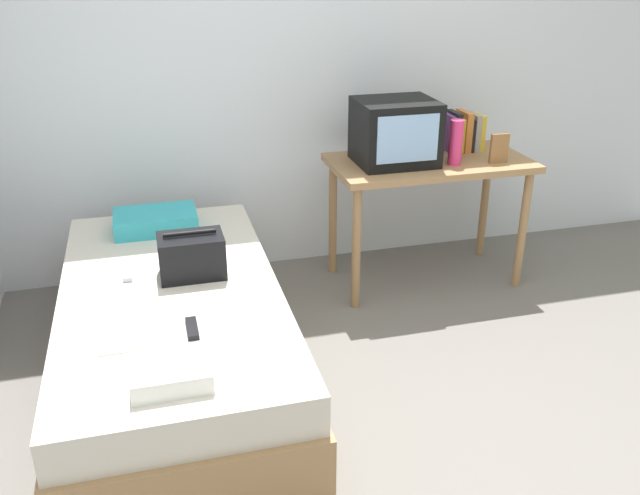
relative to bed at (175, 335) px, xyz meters
name	(u,v)px	position (x,y,z in m)	size (l,w,h in m)	color
ground_plane	(434,448)	(0.99, -0.77, -0.25)	(8.00, 8.00, 0.00)	slate
wall_back	(313,58)	(0.99, 1.23, 1.05)	(5.20, 0.10, 2.60)	silver
bed	(175,335)	(0.00, 0.00, 0.00)	(1.00, 2.00, 0.50)	#9E754C
desk	(429,176)	(1.56, 0.70, 0.42)	(1.16, 0.60, 0.77)	#9E754C
tv	(395,132)	(1.34, 0.71, 0.70)	(0.44, 0.39, 0.36)	black
water_bottle	(456,142)	(1.66, 0.59, 0.65)	(0.08, 0.08, 0.26)	#E53372
book_row	(463,132)	(1.83, 0.84, 0.64)	(0.22, 0.17, 0.24)	#7A3D89
picture_frame	(499,148)	(1.91, 0.55, 0.61)	(0.11, 0.02, 0.17)	olive
pillow	(156,221)	(-0.03, 0.70, 0.31)	(0.44, 0.28, 0.10)	#33A8B7
handbag	(192,256)	(0.11, 0.09, 0.36)	(0.30, 0.20, 0.22)	black
magazine	(126,333)	(-0.19, -0.36, 0.26)	(0.21, 0.29, 0.01)	white
remote_dark	(192,328)	(0.06, -0.41, 0.27)	(0.04, 0.16, 0.02)	black
remote_silver	(128,274)	(-0.18, 0.17, 0.27)	(0.04, 0.14, 0.02)	#B7B7BC
folded_towel	(171,374)	(-0.04, -0.74, 0.29)	(0.28, 0.22, 0.08)	white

